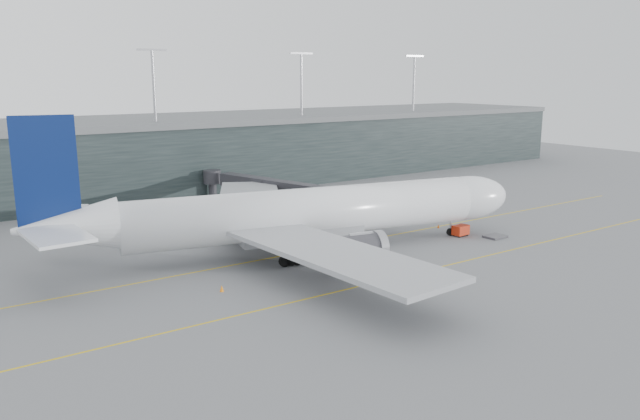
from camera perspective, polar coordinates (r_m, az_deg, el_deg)
ground at (r=87.91m, az=-6.49°, el=-3.89°), size 320.00×320.00×0.00m
taxiline_a at (r=84.53m, az=-5.20°, el=-4.51°), size 160.00×0.25×0.02m
taxiline_b at (r=71.69m, az=1.17°, el=-7.56°), size 160.00×0.25×0.02m
taxiline_lead_main at (r=107.40m, az=-9.20°, el=-1.00°), size 0.25×60.00×0.02m
terminal at (r=139.44m, az=-17.98°, el=4.76°), size 240.00×36.00×29.00m
main_aircraft at (r=86.05m, az=-1.53°, el=-0.34°), size 70.34×65.11×19.84m
jet_bridge at (r=114.49m, az=-2.93°, el=2.16°), size 13.09×43.59×5.76m
gse_cart at (r=98.46m, az=12.74°, el=-1.80°), size 2.61×1.79×1.70m
baggage_dolly at (r=98.95m, az=15.72°, el=-2.34°), size 3.22×2.60×0.31m
uld_a at (r=93.48m, az=-12.61°, el=-2.58°), size 1.94×1.61×1.67m
uld_b at (r=97.32m, az=-10.51°, el=-1.78°), size 2.50×2.11×2.06m
uld_c at (r=97.78m, az=-9.42°, el=-1.80°), size 1.85×1.49×1.66m
cone_nose at (r=102.97m, az=10.77°, el=-1.46°), size 0.40×0.40×0.64m
cone_wing_stbd at (r=78.05m, az=6.21°, el=-5.72°), size 0.41×0.41×0.66m
cone_wing_port at (r=98.90m, az=-5.48°, el=-1.81°), size 0.49×0.49×0.78m
cone_tail at (r=72.79m, az=-8.97°, el=-7.09°), size 0.48×0.48×0.77m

